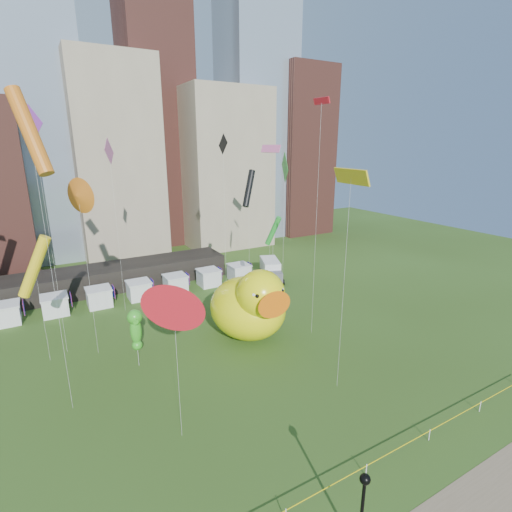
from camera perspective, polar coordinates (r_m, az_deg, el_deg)
skyline at (r=75.10m, az=-21.99°, el=16.37°), size 101.00×23.00×68.00m
crane_right at (r=91.15m, az=-2.75°, el=33.51°), size 23.00×1.00×76.00m
pavilion at (r=58.28m, az=-23.14°, el=-3.31°), size 38.00×6.00×3.20m
vendor_tents at (r=53.56m, az=-16.90°, el=-4.92°), size 33.24×2.80×2.40m
caution_tape at (r=25.00m, az=4.43°, el=-33.62°), size 50.00×0.06×0.90m
big_duck at (r=40.30m, az=-0.86°, el=-7.23°), size 7.98×10.64×8.14m
small_duck at (r=43.09m, az=-1.22°, el=-8.96°), size 4.04×4.51×3.15m
seahorse_green at (r=36.77m, az=-17.41°, el=-9.96°), size 1.49×1.79×5.67m
seahorse_purple at (r=40.58m, az=-0.43°, el=-6.62°), size 1.62×1.81×5.56m
lamppost at (r=22.64m, az=15.50°, el=-32.04°), size 0.52×0.52×5.03m
box_truck at (r=58.70m, az=2.20°, el=-1.99°), size 4.65×7.06×2.82m
kite_0 at (r=38.73m, az=9.67°, el=21.02°), size 0.49×1.97×23.95m
kite_1 at (r=46.84m, az=-20.89°, el=13.86°), size 1.41×2.59×20.49m
kite_2 at (r=46.22m, az=-4.89°, el=15.47°), size 0.05×2.35×20.97m
kite_3 at (r=44.15m, az=2.56°, el=3.73°), size 1.45×2.13×12.01m
kite_4 at (r=39.27m, az=-29.96°, el=-1.37°), size 3.43×1.50×12.20m
kite_6 at (r=37.42m, az=-24.84°, el=8.10°), size 1.49×3.04×17.01m
kite_7 at (r=38.72m, az=-30.15°, el=16.11°), size 1.51×2.26×22.99m
kite_8 at (r=25.22m, az=-12.11°, el=-7.39°), size 2.36×2.57×11.39m
kite_9 at (r=53.08m, az=2.20°, el=15.48°), size 1.25×3.32×19.72m
kite_10 at (r=40.86m, az=-1.07°, el=9.95°), size 2.23×1.85×17.26m
kite_11 at (r=43.93m, az=4.30°, el=12.69°), size 1.28×3.12×19.01m
kite_12 at (r=29.23m, az=13.91°, el=11.22°), size 0.95×3.80×18.11m
kite_14 at (r=29.21m, az=-30.52°, el=15.57°), size 2.43×3.31×23.32m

